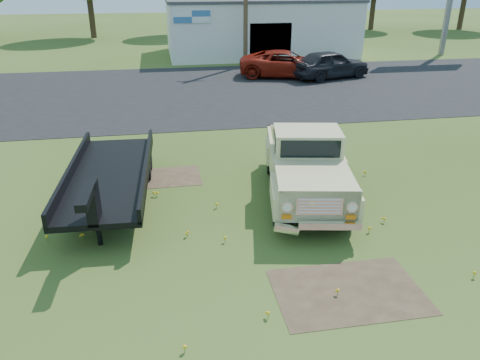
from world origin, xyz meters
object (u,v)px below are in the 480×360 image
(vintage_pickup_truck, at_px, (306,164))
(red_pickup, at_px, (286,64))
(flatbed_trailer, at_px, (109,171))
(dark_sedan, at_px, (330,64))

(vintage_pickup_truck, xyz_separation_m, red_pickup, (3.86, 16.47, -0.23))
(red_pickup, bearing_deg, vintage_pickup_truck, -177.59)
(vintage_pickup_truck, distance_m, red_pickup, 16.92)
(flatbed_trailer, xyz_separation_m, red_pickup, (9.32, 15.72, -0.09))
(flatbed_trailer, height_order, red_pickup, flatbed_trailer)
(flatbed_trailer, bearing_deg, red_pickup, 61.90)
(vintage_pickup_truck, relative_size, flatbed_trailer, 0.87)
(flatbed_trailer, distance_m, dark_sedan, 19.03)
(vintage_pickup_truck, relative_size, dark_sedan, 1.14)
(red_pickup, xyz_separation_m, dark_sedan, (2.53, -0.84, 0.05))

